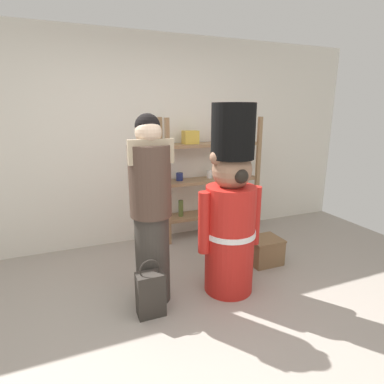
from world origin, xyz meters
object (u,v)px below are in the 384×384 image
object	(u,v)px
merchandise_shelf	(210,175)
person_shopper	(151,210)
teddy_bear_guard	(231,210)
shopping_bag	(151,294)
display_crate	(264,250)

from	to	relation	value
merchandise_shelf	person_shopper	bearing A→B (deg)	-132.63
person_shopper	teddy_bear_guard	bearing A→B (deg)	-9.04
person_shopper	shopping_bag	xyz separation A→B (m)	(-0.08, -0.22, -0.66)
shopping_bag	display_crate	xyz separation A→B (m)	(1.44, 0.43, -0.05)
person_shopper	shopping_bag	size ratio (longest dim) A/B	3.26
person_shopper	shopping_bag	world-z (taller)	person_shopper
teddy_bear_guard	person_shopper	distance (m)	0.73
shopping_bag	display_crate	world-z (taller)	shopping_bag
shopping_bag	display_crate	bearing A→B (deg)	16.66
teddy_bear_guard	merchandise_shelf	bearing A→B (deg)	72.20
merchandise_shelf	person_shopper	size ratio (longest dim) A/B	0.96
display_crate	teddy_bear_guard	bearing A→B (deg)	-153.14
merchandise_shelf	teddy_bear_guard	size ratio (longest dim) A/B	0.92
merchandise_shelf	shopping_bag	xyz separation A→B (m)	(-1.24, -1.48, -0.64)
merchandise_shelf	shopping_bag	distance (m)	2.03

